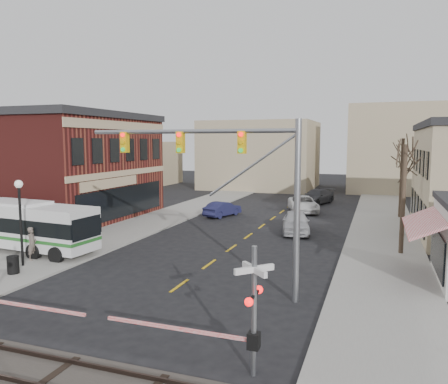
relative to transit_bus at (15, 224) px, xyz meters
The scene contains 17 objects.
ground 14.00m from the transit_bus, 20.32° to the right, with size 160.00×160.00×0.00m, color black.
sidewalk_west 15.67m from the transit_bus, 76.92° to the left, with size 5.00×60.00×0.12m, color gray.
sidewalk_east 27.21m from the transit_bus, 33.97° to the left, with size 5.00×60.00×0.12m, color gray.
tree_east_a 24.66m from the transit_bus, 16.96° to the left, with size 0.28×0.28×6.75m.
tree_east_b 27.27m from the transit_bus, 28.94° to the left, with size 0.28×0.28×6.30m.
tree_east_c 32.09m from the transit_bus, 41.39° to the left, with size 0.28×0.28×7.20m.
transit_bus is the anchor object (origin of this frame).
traffic_signal_mast 16.71m from the transit_bus, 10.67° to the right, with size 10.30×0.30×8.00m.
rr_crossing_east 20.60m from the transit_bus, 27.63° to the right, with size 5.60×1.36×4.00m.
street_lamp 4.82m from the transit_bus, 40.58° to the right, with size 0.44×0.44×4.81m.
trash_bin 6.00m from the transit_bus, 46.29° to the right, with size 0.60×0.60×0.93m, color black.
car_a 19.85m from the transit_bus, 35.42° to the left, with size 2.01×5.00×1.70m, color #A9AAAE.
car_b 18.66m from the transit_bus, 63.62° to the left, with size 1.49×4.27×1.41m, color #191A3F.
car_c 26.57m from the transit_bus, 55.53° to the left, with size 2.64×5.72×1.59m, color silver.
car_d 32.03m from the transit_bus, 61.04° to the left, with size 2.29×5.63×1.63m, color #3C3C41.
pedestrian_near 3.56m from the transit_bus, 30.21° to the right, with size 0.71×0.46×1.94m, color #63574F.
pedestrian_far 3.16m from the transit_bus, 57.86° to the left, with size 0.76×0.59×1.56m, color #373E61.
Camera 1 is at (8.98, -16.78, 7.04)m, focal length 35.00 mm.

